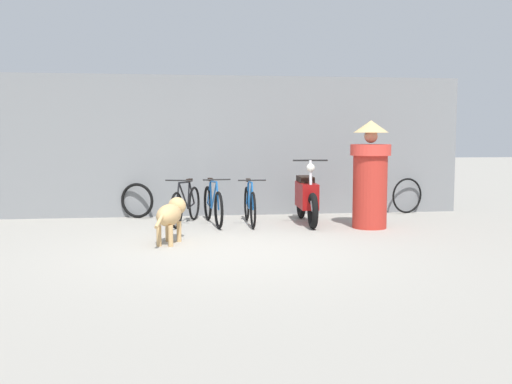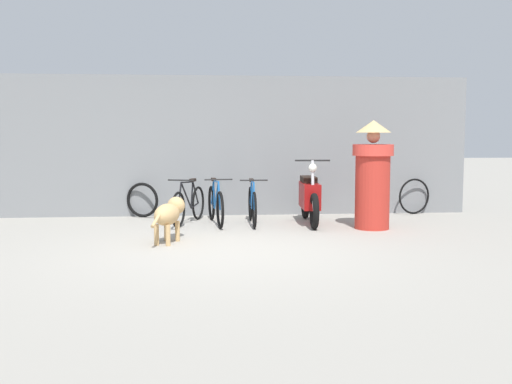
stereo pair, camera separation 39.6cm
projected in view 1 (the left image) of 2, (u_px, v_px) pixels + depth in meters
name	position (u px, v px, depth m)	size (l,w,h in m)	color
ground_plane	(230.00, 251.00, 7.88)	(60.00, 60.00, 0.00)	#9E998E
shop_wall_back	(212.00, 146.00, 11.29)	(9.63, 0.20, 2.63)	slate
bicycle_0	(186.00, 205.00, 10.22)	(0.61, 1.54, 0.79)	black
bicycle_1	(213.00, 205.00, 10.19)	(0.46, 1.63, 0.80)	black
bicycle_2	(250.00, 205.00, 10.22)	(0.46, 1.57, 0.79)	black
motorcycle	(307.00, 197.00, 10.30)	(0.58, 1.85, 1.12)	black
stray_dog	(171.00, 214.00, 8.43)	(0.52, 1.07, 0.62)	tan
person_in_robes	(370.00, 174.00, 9.75)	(0.73, 0.73, 1.76)	#B72D23
spare_tire_left	(137.00, 201.00, 10.96)	(0.62, 0.30, 0.65)	black
spare_tire_right	(407.00, 196.00, 11.64)	(0.67, 0.22, 0.69)	black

